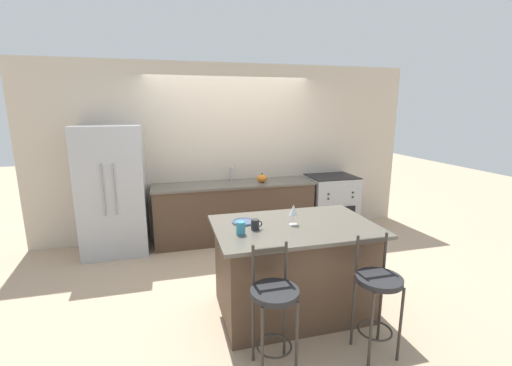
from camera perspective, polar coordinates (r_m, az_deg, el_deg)
The scene contains 14 objects.
ground_plane at distance 5.21m, azimuth -2.78°, elevation -10.55°, with size 18.00×18.00×0.00m, color tan.
wall_back at distance 5.49m, azimuth -4.40°, elevation 5.26°, with size 6.00×0.07×2.70m.
back_counter at distance 5.38m, azimuth -3.64°, elevation -4.64°, with size 2.47×0.65×0.90m.
sink_faucet at distance 5.43m, azimuth -4.12°, elevation 1.89°, with size 0.02×0.13×0.22m.
kitchen_island at distance 3.56m, azimuth 6.28°, elevation -13.87°, with size 1.57×1.03×0.92m.
refrigerator at distance 5.18m, azimuth -22.71°, elevation -1.15°, with size 0.87×0.71×1.81m.
oven_range at distance 5.88m, azimuth 12.32°, elevation -3.30°, with size 0.75×0.66×0.93m.
bar_stool_near at distance 2.78m, azimuth 3.05°, elevation -19.62°, with size 0.37×0.37×1.02m.
bar_stool_far at distance 3.10m, azimuth 19.60°, elevation -16.66°, with size 0.37×0.37×1.02m.
dinner_plate at distance 3.42m, azimuth -2.08°, elevation -6.47°, with size 0.23×0.23×0.02m.
wine_glass at distance 3.34m, azimuth 6.26°, elevation -4.55°, with size 0.08×0.08×0.20m.
coffee_mug at distance 3.22m, azimuth -0.11°, elevation -6.93°, with size 0.11×0.08×0.10m.
tumbler_cup at distance 3.10m, azimuth -2.56°, elevation -7.51°, with size 0.08×0.08×0.12m.
pumpkin_decoration at distance 5.28m, azimuth 1.01°, elevation 0.77°, with size 0.16×0.16×0.15m.
Camera 1 is at (-0.99, -4.69, 2.04)m, focal length 24.00 mm.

